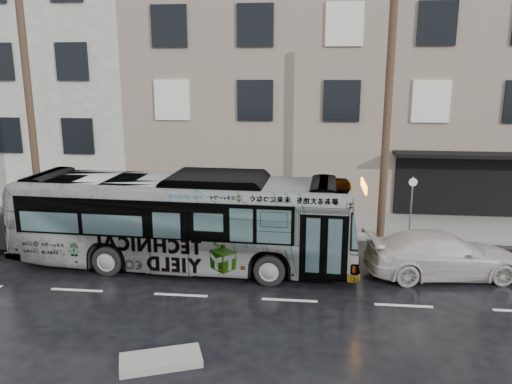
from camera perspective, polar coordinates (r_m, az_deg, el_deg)
ground at (r=17.37m, az=-6.49°, el=-8.16°), size 120.00×120.00×0.00m
sidewalk at (r=21.89m, az=-3.71°, el=-3.34°), size 90.00×3.60×0.15m
building_taupe at (r=28.50m, az=9.06°, el=11.46°), size 20.00×12.00×11.00m
utility_pole_front at (r=19.33m, az=14.74°, el=7.88°), size 0.30×0.30×9.00m
utility_pole_rear at (r=22.15m, az=-24.34°, el=7.78°), size 0.30×0.30×9.00m
sign_post at (r=20.08m, az=17.30°, el=-1.68°), size 0.06×0.06×2.40m
bus at (r=16.76m, az=-8.23°, el=-3.23°), size 11.59×3.20×3.20m
white_sedan at (r=17.15m, az=20.57°, el=-6.70°), size 5.14×2.65×1.43m
dark_sedan at (r=20.54m, az=-25.83°, el=-3.95°), size 4.40×1.81×1.42m
slush_pile at (r=11.97m, az=-10.82°, el=-18.36°), size 1.97×1.39×0.18m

